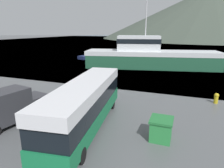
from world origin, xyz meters
name	(u,v)px	position (x,y,z in m)	size (l,w,h in m)	color
water_surface	(182,40)	(0.00, 138.53, 0.00)	(240.00, 240.00, 0.00)	#475B6B
hill_backdrop	(210,13)	(18.25, 184.49, 19.88)	(173.35, 173.35, 39.77)	#3D473D
tour_bus	(86,103)	(-2.63, 8.77, 1.87)	(4.01, 11.40, 3.34)	#146B3D
delivery_van	(7,107)	(-8.24, 7.14, 1.37)	(2.91, 6.14, 2.62)	#2D2D33
fishing_boat	(149,55)	(-2.74, 33.71, 2.26)	(24.28, 10.26, 12.60)	#1E5138
storage_bin	(161,129)	(2.61, 8.91, 0.73)	(1.41, 1.49, 1.44)	#287F3D
small_boat	(88,57)	(-18.77, 40.69, 0.40)	(3.57, 5.59, 0.80)	#19234C
mooring_bollard	(216,98)	(6.72, 17.43, 0.55)	(0.43, 0.43, 1.01)	#B29919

